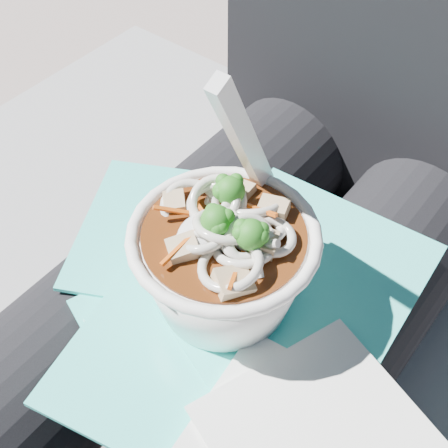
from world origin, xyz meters
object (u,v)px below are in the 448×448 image
Objects in this scene: lap at (222,324)px; person_body at (281,242)px; udon_bowl at (225,256)px; stone_ledge at (289,367)px; plastic_bag at (229,295)px.

person_body is (0.00, 0.09, 0.03)m from lap.
person_body reaches higher than lap.
lap is 0.14m from udon_bowl.
lap is at bearing -90.00° from person_body.
udon_bowl reaches higher than stone_ledge.
lap is 0.08m from plastic_bag.
lap is 0.49× the size of person_body.
stone_ledge is 5.23× the size of udon_bowl.
stone_ledge is 2.08× the size of lap.
stone_ledge is 0.33m from lap.
person_body is at bearing 90.00° from lap.
lap is at bearing -90.00° from stone_ledge.
plastic_bag is at bearing -80.10° from person_body.
udon_bowl is (0.00, -0.01, 0.06)m from plastic_bag.
udon_bowl is at bearing -46.72° from lap.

